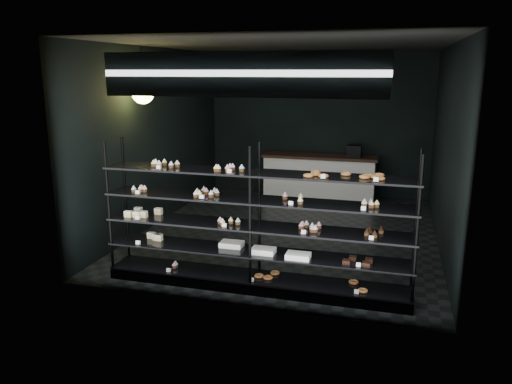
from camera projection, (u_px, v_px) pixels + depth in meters
room at (291, 142)px, 8.52m from camera, size 5.01×6.01×3.20m
display_shelf at (253, 242)px, 6.45m from camera, size 4.00×0.50×1.91m
signage at (238, 75)px, 5.51m from camera, size 3.30×0.05×0.50m
pendant_lamp at (143, 93)px, 7.92m from camera, size 0.35×0.35×0.91m
service_counter at (320, 176)px, 11.08m from camera, size 2.51×0.65×1.23m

